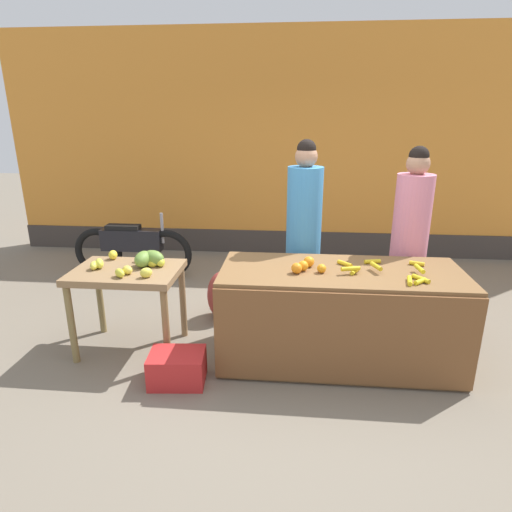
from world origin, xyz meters
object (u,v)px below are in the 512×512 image
(parked_motorcycle, at_px, (132,247))
(produce_crate, at_px, (177,368))
(vendor_woman_blue_shirt, at_px, (303,236))
(produce_sack, at_px, (222,295))
(vendor_woman_pink_shirt, at_px, (409,242))

(parked_motorcycle, height_order, produce_crate, parked_motorcycle)
(vendor_woman_blue_shirt, height_order, parked_motorcycle, vendor_woman_blue_shirt)
(parked_motorcycle, xyz_separation_m, produce_sack, (1.39, -1.13, -0.14))
(produce_crate, xyz_separation_m, produce_sack, (0.16, 1.20, 0.13))
(vendor_woman_blue_shirt, xyz_separation_m, produce_sack, (-0.84, 0.05, -0.68))
(parked_motorcycle, relative_size, produce_crate, 3.64)
(vendor_woman_blue_shirt, distance_m, parked_motorcycle, 2.58)
(parked_motorcycle, xyz_separation_m, produce_crate, (1.23, -2.34, -0.27))
(produce_sack, bearing_deg, produce_crate, -97.51)
(parked_motorcycle, height_order, produce_sack, parked_motorcycle)
(vendor_woman_pink_shirt, height_order, produce_crate, vendor_woman_pink_shirt)
(produce_sack, bearing_deg, vendor_woman_blue_shirt, -3.12)
(vendor_woman_pink_shirt, height_order, produce_sack, vendor_woman_pink_shirt)
(vendor_woman_pink_shirt, xyz_separation_m, parked_motorcycle, (-3.24, 1.21, -0.51))
(vendor_woman_blue_shirt, distance_m, produce_crate, 1.73)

